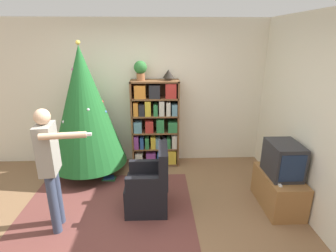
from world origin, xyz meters
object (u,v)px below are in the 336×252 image
armchair (150,188)px  standing_person (50,162)px  table_lamp (168,74)px  television (283,160)px  christmas_tree (85,108)px  bookshelf (156,124)px  potted_plant (140,69)px

armchair → standing_person: size_ratio=0.59×
table_lamp → television: bearing=-43.2°
table_lamp → christmas_tree: bearing=-166.6°
armchair → bookshelf: bearing=176.9°
bookshelf → armchair: bearing=-93.5°
christmas_tree → table_lamp: 1.50m
armchair → potted_plant: bearing=-173.0°
armchair → standing_person: 1.32m
christmas_tree → potted_plant: christmas_tree is taller
christmas_tree → standing_person: christmas_tree is taller
potted_plant → table_lamp: potted_plant is taller
television → armchair: (-1.80, 0.02, -0.40)m
television → potted_plant: bearing=144.5°
armchair → potted_plant: size_ratio=2.80×
bookshelf → armchair: size_ratio=1.72×
bookshelf → standing_person: 2.10m
armchair → table_lamp: table_lamp is taller
standing_person → christmas_tree: bearing=171.0°
television → standing_person: (-2.93, -0.33, 0.19)m
bookshelf → television: size_ratio=3.02×
christmas_tree → potted_plant: (0.91, 0.33, 0.58)m
armchair → christmas_tree: bearing=-134.3°
television → table_lamp: table_lamp is taller
christmas_tree → armchair: bearing=-44.7°
table_lamp → bookshelf: bearing=-177.0°
standing_person → potted_plant: (0.97, 1.73, 0.86)m
television → table_lamp: (-1.49, 1.40, 0.96)m
bookshelf → table_lamp: table_lamp is taller
television → armchair: bearing=179.5°
bookshelf → christmas_tree: size_ratio=0.70×
bookshelf → television: bookshelf is taller
potted_plant → standing_person: bearing=-119.3°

